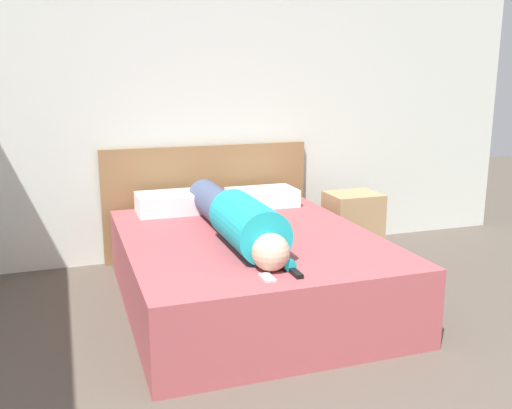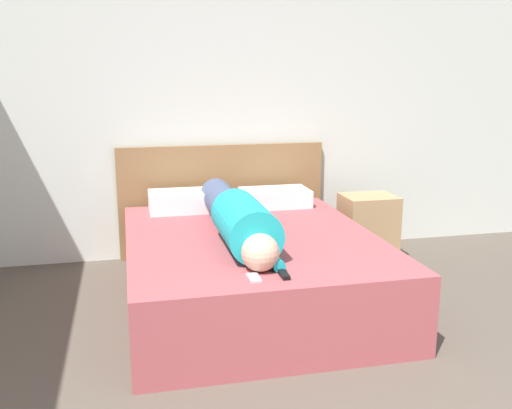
{
  "view_description": "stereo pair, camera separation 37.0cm",
  "coord_description": "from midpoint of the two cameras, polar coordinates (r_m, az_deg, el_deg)",
  "views": [
    {
      "loc": [
        -1.26,
        -0.85,
        1.58
      ],
      "look_at": [
        -0.09,
        2.56,
        0.74
      ],
      "focal_mm": 40.0,
      "sensor_mm": 36.0,
      "label": 1
    },
    {
      "loc": [
        -0.9,
        -0.96,
        1.58
      ],
      "look_at": [
        -0.09,
        2.56,
        0.74
      ],
      "focal_mm": 40.0,
      "sensor_mm": 36.0,
      "label": 2
    }
  ],
  "objects": [
    {
      "name": "pillow_second",
      "position": [
        4.76,
        4.12,
        0.68
      ],
      "size": [
        0.56,
        0.35,
        0.14
      ],
      "color": "white",
      "rests_on": "bed"
    },
    {
      "name": "person_lying",
      "position": [
        3.79,
        0.92,
        -1.39
      ],
      "size": [
        0.33,
        1.68,
        0.33
      ],
      "color": "#DBB293",
      "rests_on": "bed"
    },
    {
      "name": "pillow_near_headboard",
      "position": [
        4.6,
        -4.73,
        0.33
      ],
      "size": [
        0.59,
        0.35,
        0.16
      ],
      "color": "white",
      "rests_on": "bed"
    },
    {
      "name": "tv_remote",
      "position": [
        3.15,
        6.13,
        -6.97
      ],
      "size": [
        0.04,
        0.15,
        0.02
      ],
      "color": "black",
      "rests_on": "bed"
    },
    {
      "name": "wall_back",
      "position": [
        4.97,
        -0.43,
        9.81
      ],
      "size": [
        5.86,
        0.06,
        2.6
      ],
      "color": "silver",
      "rests_on": "ground_plane"
    },
    {
      "name": "bed",
      "position": [
        3.98,
        2.17,
        -6.51
      ],
      "size": [
        1.68,
        2.07,
        0.49
      ],
      "color": "#A84C51",
      "rests_on": "ground_plane"
    },
    {
      "name": "cell_phone",
      "position": [
        3.1,
        3.23,
        -7.37
      ],
      "size": [
        0.06,
        0.13,
        0.01
      ],
      "color": "#B2B7BC",
      "rests_on": "bed"
    },
    {
      "name": "nightstand",
      "position": [
        4.98,
        13.23,
        -2.37
      ],
      "size": [
        0.44,
        0.37,
        0.57
      ],
      "color": "tan",
      "rests_on": "ground_plane"
    },
    {
      "name": "headboard",
      "position": [
        4.99,
        -1.25,
        0.41
      ],
      "size": [
        1.8,
        0.04,
        0.98
      ],
      "color": "olive",
      "rests_on": "ground_plane"
    }
  ]
}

